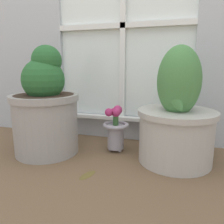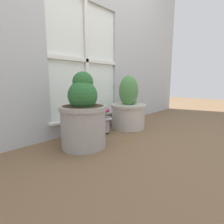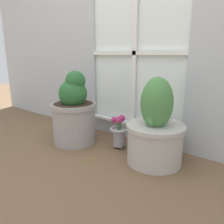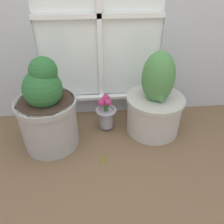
% 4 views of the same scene
% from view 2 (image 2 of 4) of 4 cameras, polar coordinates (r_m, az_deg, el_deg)
% --- Properties ---
extents(ground_plane, '(10.00, 10.00, 0.00)m').
position_cam_2_polar(ground_plane, '(1.69, 5.58, -9.37)').
color(ground_plane, brown).
extents(wall_with_window, '(4.40, 0.10, 2.50)m').
position_cam_2_polar(wall_with_window, '(2.14, -8.94, 29.40)').
color(wall_with_window, '#B2B7BC').
rests_on(wall_with_window, ground_plane).
extents(potted_plant_left, '(0.40, 0.40, 0.64)m').
position_cam_2_polar(potted_plant_left, '(1.50, -9.35, -1.31)').
color(potted_plant_left, '#9E9993').
rests_on(potted_plant_left, ground_plane).
extents(potted_plant_right, '(0.42, 0.42, 0.63)m').
position_cam_2_polar(potted_plant_right, '(2.10, 5.34, 1.10)').
color(potted_plant_right, '#B7B2A8').
rests_on(potted_plant_right, ground_plane).
extents(flower_vase, '(0.16, 0.16, 0.28)m').
position_cam_2_polar(flower_vase, '(1.88, -2.44, -2.79)').
color(flower_vase, '#99939E').
rests_on(flower_vase, ground_plane).
extents(fallen_leaf, '(0.07, 0.12, 0.01)m').
position_cam_2_polar(fallen_leaf, '(1.67, 5.15, -9.47)').
color(fallen_leaf, brown).
rests_on(fallen_leaf, ground_plane).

